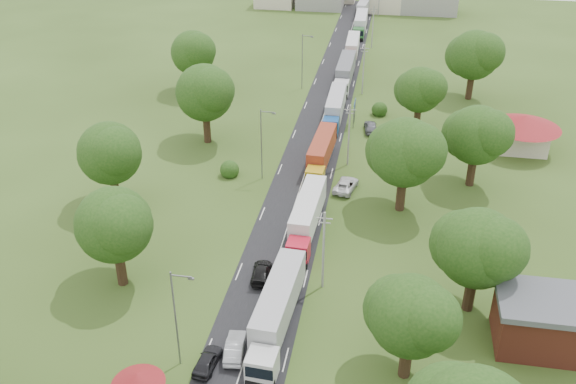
% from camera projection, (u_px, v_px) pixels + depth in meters
% --- Properties ---
extents(ground, '(260.00, 260.00, 0.00)m').
position_uv_depth(ground, '(282.00, 244.00, 73.02)').
color(ground, '#2C4115').
rests_on(ground, ground).
extents(road, '(8.00, 200.00, 0.04)m').
position_uv_depth(road, '(308.00, 165.00, 90.15)').
color(road, black).
rests_on(road, ground).
extents(info_sign, '(0.12, 3.10, 4.10)m').
position_uv_depth(info_sign, '(355.00, 108.00, 100.74)').
color(info_sign, slate).
rests_on(info_sign, ground).
extents(pole_1, '(1.60, 0.24, 9.00)m').
position_uv_depth(pole_1, '(324.00, 249.00, 63.88)').
color(pole_1, gray).
rests_on(pole_1, ground).
extents(pole_2, '(1.60, 0.24, 9.00)m').
position_uv_depth(pole_2, '(349.00, 134.00, 87.87)').
color(pole_2, gray).
rests_on(pole_2, ground).
extents(pole_3, '(1.60, 0.24, 9.00)m').
position_uv_depth(pole_3, '(363.00, 69.00, 111.85)').
color(pole_3, gray).
rests_on(pole_3, ground).
extents(pole_4, '(1.60, 0.24, 9.00)m').
position_uv_depth(pole_4, '(373.00, 26.00, 135.84)').
color(pole_4, gray).
rests_on(pole_4, ground).
extents(lamp_0, '(2.03, 0.22, 10.00)m').
position_uv_depth(lamp_0, '(177.00, 315.00, 53.94)').
color(lamp_0, slate).
rests_on(lamp_0, ground).
extents(lamp_1, '(2.03, 0.22, 10.00)m').
position_uv_depth(lamp_1, '(262.00, 141.00, 83.93)').
color(lamp_1, slate).
rests_on(lamp_1, ground).
extents(lamp_2, '(2.03, 0.22, 10.00)m').
position_uv_depth(lamp_2, '(303.00, 59.00, 113.91)').
color(lamp_2, slate).
rests_on(lamp_2, ground).
extents(tree_2, '(8.00, 8.00, 10.10)m').
position_uv_depth(tree_2, '(411.00, 315.00, 52.37)').
color(tree_2, '#382616').
rests_on(tree_2, ground).
extents(tree_3, '(8.80, 8.80, 11.07)m').
position_uv_depth(tree_3, '(477.00, 247.00, 59.74)').
color(tree_3, '#382616').
rests_on(tree_3, ground).
extents(tree_4, '(9.60, 9.60, 12.05)m').
position_uv_depth(tree_4, '(405.00, 152.00, 75.91)').
color(tree_4, '#382616').
rests_on(tree_4, ground).
extents(tree_5, '(8.80, 8.80, 11.07)m').
position_uv_depth(tree_5, '(477.00, 135.00, 81.71)').
color(tree_5, '#382616').
rests_on(tree_5, ground).
extents(tree_6, '(8.00, 8.00, 10.10)m').
position_uv_depth(tree_6, '(420.00, 89.00, 97.62)').
color(tree_6, '#382616').
rests_on(tree_6, ground).
extents(tree_7, '(9.60, 9.60, 12.05)m').
position_uv_depth(tree_7, '(474.00, 55.00, 108.53)').
color(tree_7, '#382616').
rests_on(tree_7, ground).
extents(tree_10, '(8.80, 8.80, 11.07)m').
position_uv_depth(tree_10, '(115.00, 224.00, 63.26)').
color(tree_10, '#382616').
rests_on(tree_10, ground).
extents(tree_11, '(8.80, 8.80, 11.07)m').
position_uv_depth(tree_11, '(110.00, 153.00, 77.16)').
color(tree_11, '#382616').
rests_on(tree_11, ground).
extents(tree_12, '(9.60, 9.60, 12.05)m').
position_uv_depth(tree_12, '(205.00, 92.00, 93.10)').
color(tree_12, '#382616').
rests_on(tree_12, ground).
extents(tree_13, '(8.80, 8.80, 11.07)m').
position_uv_depth(tree_13, '(193.00, 52.00, 111.72)').
color(tree_13, '#382616').
rests_on(tree_13, ground).
extents(house_brick, '(8.60, 6.60, 5.20)m').
position_uv_depth(house_brick, '(543.00, 322.00, 57.54)').
color(house_brick, maroon).
rests_on(house_brick, ground).
extents(house_cream, '(10.08, 10.08, 5.80)m').
position_uv_depth(house_cream, '(524.00, 128.00, 92.43)').
color(house_cream, beige).
rests_on(house_cream, ground).
extents(truck_0, '(3.27, 15.31, 4.23)m').
position_uv_depth(truck_0, '(277.00, 310.00, 59.49)').
color(truck_0, silver).
rests_on(truck_0, ground).
extents(truck_1, '(2.90, 14.47, 4.00)m').
position_uv_depth(truck_1, '(307.00, 217.00, 74.11)').
color(truck_1, red).
rests_on(truck_1, ground).
extents(truck_2, '(2.91, 14.07, 3.89)m').
position_uv_depth(truck_2, '(321.00, 153.00, 88.74)').
color(truck_2, '#BB9216').
rests_on(truck_2, ground).
extents(truck_3, '(2.59, 14.39, 3.99)m').
position_uv_depth(truck_3, '(335.00, 108.00, 103.08)').
color(truck_3, navy).
rests_on(truck_3, ground).
extents(truck_4, '(2.68, 15.36, 4.26)m').
position_uv_depth(truck_4, '(345.00, 72.00, 117.58)').
color(truck_4, silver).
rests_on(truck_4, ground).
extents(truck_5, '(2.66, 13.77, 3.81)m').
position_uv_depth(truck_5, '(352.00, 48.00, 131.44)').
color(truck_5, maroon).
rests_on(truck_5, ground).
extents(truck_6, '(2.72, 14.55, 4.03)m').
position_uv_depth(truck_6, '(361.00, 24.00, 147.37)').
color(truck_6, '#205623').
rests_on(truck_6, ground).
extents(truck_7, '(3.05, 13.58, 3.75)m').
position_uv_depth(truck_7, '(363.00, 9.00, 160.32)').
color(truck_7, silver).
rests_on(truck_7, ground).
extents(car_lane_front, '(2.04, 4.26, 1.40)m').
position_uv_depth(car_lane_front, '(207.00, 361.00, 55.99)').
color(car_lane_front, black).
rests_on(car_lane_front, ground).
extents(car_lane_mid, '(2.09, 4.70, 1.50)m').
position_uv_depth(car_lane_mid, '(235.00, 347.00, 57.38)').
color(car_lane_mid, '#9C9FA4').
rests_on(car_lane_mid, ground).
extents(car_lane_rear, '(2.28, 4.85, 1.37)m').
position_uv_depth(car_lane_rear, '(262.00, 272.00, 67.20)').
color(car_lane_rear, black).
rests_on(car_lane_rear, ground).
extents(car_verge_near, '(3.41, 5.54, 1.43)m').
position_uv_depth(car_verge_near, '(346.00, 185.00, 83.58)').
color(car_verge_near, silver).
rests_on(car_verge_near, ground).
extents(car_verge_far, '(2.50, 4.88, 1.59)m').
position_uv_depth(car_verge_far, '(371.00, 127.00, 99.70)').
color(car_verge_far, slate).
rests_on(car_verge_far, ground).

